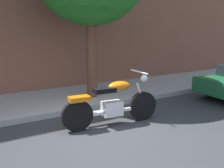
{
  "coord_description": "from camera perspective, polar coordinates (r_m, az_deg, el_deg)",
  "views": [
    {
      "loc": [
        -2.48,
        -4.33,
        2.1
      ],
      "look_at": [
        0.54,
        0.45,
        0.94
      ],
      "focal_mm": 42.59,
      "sensor_mm": 36.0,
      "label": 1
    }
  ],
  "objects": [
    {
      "name": "motorcycle",
      "position": [
        5.89,
        -0.04,
        -4.32
      ],
      "size": [
        2.3,
        0.7,
        1.18
      ],
      "color": "black",
      "rests_on": "ground"
    },
    {
      "name": "ground_plane",
      "position": [
        5.41,
        -2.35,
        -11.27
      ],
      "size": [
        60.0,
        60.0,
        0.0
      ],
      "primitive_type": "plane",
      "color": "#303335"
    },
    {
      "name": "sidewalk",
      "position": [
        7.93,
        -13.01,
        -3.56
      ],
      "size": [
        20.02,
        2.58,
        0.14
      ],
      "primitive_type": "cube",
      "color": "#9D9D9D",
      "rests_on": "ground"
    }
  ]
}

